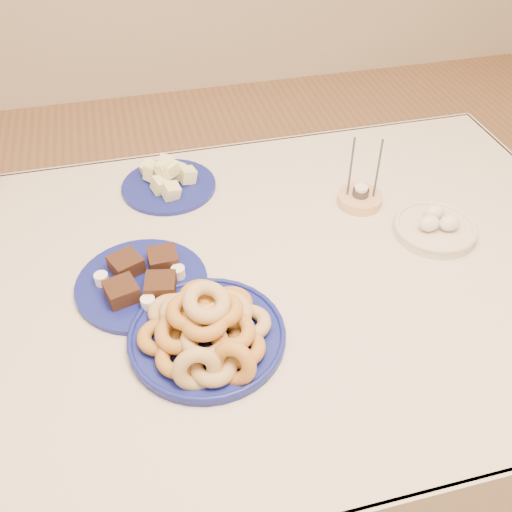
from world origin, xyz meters
The scene contains 7 objects.
ground centered at (0.00, 0.00, 0.00)m, with size 5.00×5.00×0.00m, color #986B48.
dining_table centered at (0.00, 0.00, 0.64)m, with size 1.71×1.11×0.75m.
donut_platter centered at (-0.13, -0.16, 0.79)m, with size 0.37×0.37×0.14m.
melon_plate centered at (-0.13, 0.38, 0.77)m, with size 0.32×0.32×0.08m.
brownie_plate centered at (-0.23, 0.02, 0.77)m, with size 0.31×0.31×0.05m.
candle_holder centered at (0.33, 0.19, 0.77)m, with size 0.15×0.15×0.19m.
egg_bowl centered at (0.46, 0.03, 0.77)m, with size 0.20×0.20×0.06m.
Camera 1 is at (-0.21, -0.89, 1.63)m, focal length 40.00 mm.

